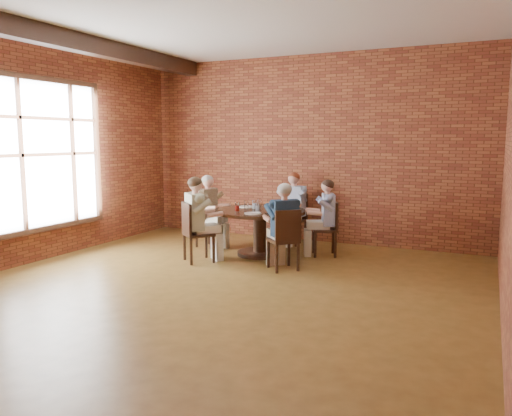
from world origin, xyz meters
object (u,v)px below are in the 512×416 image
at_px(diner_b, 293,209).
at_px(chair_e, 285,237).
at_px(diner_d, 198,220).
at_px(chair_d, 193,230).
at_px(dining_table, 260,223).
at_px(chair_c, 207,219).
at_px(smartphone, 268,213).
at_px(diner_e, 283,227).
at_px(chair_a, 329,226).
at_px(diner_c, 210,211).
at_px(chair_b, 295,216).
at_px(diner_a, 325,218).

distance_m(diner_b, chair_e, 1.89).
bearing_deg(diner_d, chair_d, 90.00).
xyz_separation_m(dining_table, chair_c, (-1.13, 0.21, -0.04)).
bearing_deg(smartphone, diner_d, -154.25).
xyz_separation_m(dining_table, diner_e, (0.69, -0.69, 0.10)).
distance_m(chair_a, diner_b, 1.07).
bearing_deg(diner_c, diner_d, -148.29).
bearing_deg(diner_b, chair_a, -26.09).
bearing_deg(chair_b, diner_c, -134.11).
distance_m(diner_b, chair_c, 1.55).
relative_size(chair_d, diner_e, 0.74).
relative_size(chair_c, chair_e, 1.00).
height_order(diner_b, smartphone, diner_b).
relative_size(chair_a, smartphone, 7.09).
bearing_deg(diner_d, chair_c, -24.81).
bearing_deg(chair_c, diner_b, -46.44).
xyz_separation_m(chair_c, smartphone, (1.41, -0.51, 0.26)).
height_order(diner_b, chair_e, diner_b).
distance_m(diner_a, chair_c, 2.11).
height_order(diner_a, chair_c, diner_a).
height_order(dining_table, smartphone, smartphone).
bearing_deg(chair_b, chair_e, -64.34).
height_order(chair_c, diner_e, diner_e).
relative_size(dining_table, chair_b, 1.61).
bearing_deg(chair_a, chair_d, -77.11).
height_order(dining_table, chair_c, chair_c).
bearing_deg(chair_e, chair_d, -40.79).
bearing_deg(dining_table, chair_c, 169.35).
relative_size(chair_a, diner_c, 0.70).
height_order(chair_b, diner_b, diner_b).
bearing_deg(diner_e, diner_a, -149.13).
height_order(chair_a, diner_b, diner_b).
relative_size(diner_e, smartphone, 10.09).
bearing_deg(chair_e, diner_e, -90.00).
height_order(chair_a, diner_d, diner_d).
relative_size(chair_a, diner_d, 0.67).
relative_size(diner_c, chair_e, 1.40).
relative_size(diner_c, smartphone, 10.08).
distance_m(chair_a, chair_d, 2.19).
height_order(chair_e, diner_e, diner_e).
bearing_deg(diner_b, diner_d, -105.78).
relative_size(chair_a, chair_b, 0.97).
bearing_deg(dining_table, smartphone, -46.61).
bearing_deg(chair_b, chair_d, -105.81).
bearing_deg(dining_table, chair_a, 23.41).
xyz_separation_m(diner_a, diner_e, (-0.28, -1.10, 0.01)).
xyz_separation_m(diner_b, chair_e, (0.58, -1.79, -0.16)).
height_order(chair_a, chair_e, chair_e).
distance_m(diner_b, diner_c, 1.49).
relative_size(chair_d, diner_d, 0.71).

